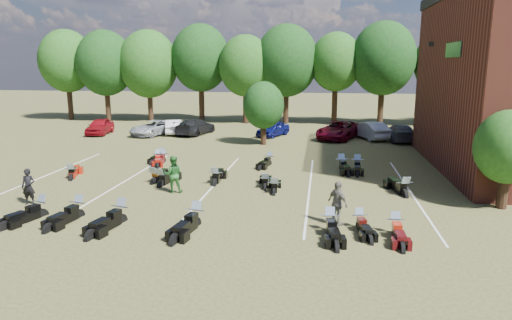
% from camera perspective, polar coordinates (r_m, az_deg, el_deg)
% --- Properties ---
extents(ground, '(160.00, 160.00, 0.00)m').
position_cam_1_polar(ground, '(20.82, 0.92, -5.58)').
color(ground, brown).
rests_on(ground, ground).
extents(car_0, '(2.29, 4.37, 1.42)m').
position_cam_1_polar(car_0, '(43.56, -18.94, 4.00)').
color(car_0, maroon).
rests_on(car_0, ground).
extents(car_1, '(2.49, 4.21, 1.31)m').
position_cam_1_polar(car_1, '(42.09, -10.24, 4.12)').
color(car_1, silver).
rests_on(car_1, ground).
extents(car_2, '(3.81, 5.23, 1.32)m').
position_cam_1_polar(car_2, '(41.65, -12.67, 3.95)').
color(car_2, '#96999E').
rests_on(car_2, ground).
extents(car_3, '(3.01, 5.24, 1.43)m').
position_cam_1_polar(car_3, '(41.44, -7.59, 4.17)').
color(car_3, black).
rests_on(car_3, ground).
extents(car_4, '(3.00, 4.14, 1.31)m').
position_cam_1_polar(car_4, '(40.17, 2.15, 3.94)').
color(car_4, '#0B0F50').
rests_on(car_4, ground).
extents(car_5, '(3.16, 4.73, 1.47)m').
position_cam_1_polar(car_5, '(39.76, 14.08, 3.62)').
color(car_5, '#A4A5A0').
rests_on(car_5, ground).
extents(car_6, '(4.34, 6.02, 1.52)m').
position_cam_1_polar(car_6, '(39.24, 10.31, 3.72)').
color(car_6, '#5B0516').
rests_on(car_6, ground).
extents(car_7, '(2.34, 4.92, 1.38)m').
position_cam_1_polar(car_7, '(39.34, 17.51, 3.27)').
color(car_7, '#35363A').
rests_on(car_7, ground).
extents(person_black, '(0.65, 0.47, 1.66)m').
position_cam_1_polar(person_black, '(23.05, -26.56, -3.00)').
color(person_black, black).
rests_on(person_black, ground).
extents(person_green, '(1.05, 0.91, 1.84)m').
position_cam_1_polar(person_green, '(22.89, -10.31, -1.77)').
color(person_green, '#225C23').
rests_on(person_green, ground).
extents(person_grey, '(1.01, 1.08, 1.79)m').
position_cam_1_polar(person_grey, '(18.30, 10.19, -5.33)').
color(person_grey, '#615E53').
rests_on(person_grey, ground).
extents(motorcycle_0, '(1.37, 2.45, 1.30)m').
position_cam_1_polar(motorcycle_0, '(21.24, -25.24, -6.41)').
color(motorcycle_0, black).
rests_on(motorcycle_0, ground).
extents(motorcycle_1, '(1.25, 2.62, 1.40)m').
position_cam_1_polar(motorcycle_1, '(19.29, -16.54, -7.54)').
color(motorcycle_1, black).
rests_on(motorcycle_1, ground).
extents(motorcycle_2, '(1.11, 2.47, 1.33)m').
position_cam_1_polar(motorcycle_2, '(20.51, -21.30, -6.71)').
color(motorcycle_2, black).
rests_on(motorcycle_2, ground).
extents(motorcycle_3, '(1.19, 2.60, 1.40)m').
position_cam_1_polar(motorcycle_3, '(18.27, -7.52, -8.25)').
color(motorcycle_3, black).
rests_on(motorcycle_3, ground).
extents(motorcycle_4, '(1.03, 2.44, 1.32)m').
position_cam_1_polar(motorcycle_4, '(17.79, 9.19, -8.86)').
color(motorcycle_4, black).
rests_on(motorcycle_4, ground).
extents(motorcycle_5, '(1.01, 2.10, 1.12)m').
position_cam_1_polar(motorcycle_5, '(18.36, 12.75, -8.35)').
color(motorcycle_5, black).
rests_on(motorcycle_5, ground).
extents(motorcycle_6, '(0.71, 2.18, 1.21)m').
position_cam_1_polar(motorcycle_6, '(18.09, 16.96, -8.89)').
color(motorcycle_6, '#3D080B').
rests_on(motorcycle_6, ground).
extents(motorcycle_7, '(1.45, 2.44, 1.29)m').
position_cam_1_polar(motorcycle_7, '(27.12, -22.05, -2.30)').
color(motorcycle_7, '#9F1A0B').
rests_on(motorcycle_7, ground).
extents(motorcycle_8, '(0.89, 2.31, 1.26)m').
position_cam_1_polar(motorcycle_8, '(24.98, -12.65, -2.87)').
color(motorcycle_8, black).
rests_on(motorcycle_8, ground).
extents(motorcycle_9, '(1.09, 2.48, 1.34)m').
position_cam_1_polar(motorcycle_9, '(24.31, -11.77, -3.25)').
color(motorcycle_9, black).
rests_on(motorcycle_9, ground).
extents(motorcycle_10, '(0.89, 2.49, 1.37)m').
position_cam_1_polar(motorcycle_10, '(24.17, -5.12, -3.13)').
color(motorcycle_10, black).
rests_on(motorcycle_10, ground).
extents(motorcycle_11, '(0.84, 2.19, 1.20)m').
position_cam_1_polar(motorcycle_11, '(22.41, 2.28, -4.30)').
color(motorcycle_11, black).
rests_on(motorcycle_11, ground).
extents(motorcycle_12, '(0.90, 2.20, 1.19)m').
position_cam_1_polar(motorcycle_12, '(23.29, 1.13, -3.66)').
color(motorcycle_12, black).
rests_on(motorcycle_12, ground).
extents(motorcycle_13, '(1.37, 2.64, 1.40)m').
position_cam_1_polar(motorcycle_13, '(23.16, 18.01, -4.36)').
color(motorcycle_13, black).
rests_on(motorcycle_13, ground).
extents(motorcycle_14, '(0.71, 2.08, 1.15)m').
position_cam_1_polar(motorcycle_14, '(30.22, -11.46, -0.25)').
color(motorcycle_14, '#4D0B14').
rests_on(motorcycle_14, ground).
extents(motorcycle_15, '(1.35, 2.22, 1.18)m').
position_cam_1_polar(motorcycle_15, '(30.12, -12.14, -0.32)').
color(motorcycle_15, maroon).
rests_on(motorcycle_15, ground).
extents(motorcycle_16, '(0.75, 2.05, 1.12)m').
position_cam_1_polar(motorcycle_16, '(30.98, -11.80, 0.04)').
color(motorcycle_16, black).
rests_on(motorcycle_16, ground).
extents(motorcycle_18, '(1.16, 2.17, 1.16)m').
position_cam_1_polar(motorcycle_18, '(28.76, 1.66, -0.63)').
color(motorcycle_18, black).
rests_on(motorcycle_18, ground).
extents(motorcycle_19, '(0.86, 2.36, 1.30)m').
position_cam_1_polar(motorcycle_19, '(28.12, 12.49, -1.21)').
color(motorcycle_19, black).
rests_on(motorcycle_19, ground).
extents(motorcycle_20, '(1.15, 2.46, 1.32)m').
position_cam_1_polar(motorcycle_20, '(28.01, 10.61, -1.18)').
color(motorcycle_20, black).
rests_on(motorcycle_20, ground).
extents(tree_line, '(56.00, 6.00, 9.79)m').
position_cam_1_polar(tree_line, '(48.81, 4.22, 12.00)').
color(tree_line, black).
rests_on(tree_line, ground).
extents(young_tree_near_building, '(2.80, 2.80, 4.16)m').
position_cam_1_polar(young_tree_near_building, '(22.45, 28.96, 1.42)').
color(young_tree_near_building, black).
rests_on(young_tree_near_building, ground).
extents(young_tree_midfield, '(3.20, 3.20, 4.70)m').
position_cam_1_polar(young_tree_midfield, '(35.62, 0.94, 6.86)').
color(young_tree_midfield, black).
rests_on(young_tree_midfield, ground).
extents(parking_lines, '(20.10, 14.00, 0.01)m').
position_cam_1_polar(parking_lines, '(24.18, -5.24, -3.11)').
color(parking_lines, silver).
rests_on(parking_lines, ground).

